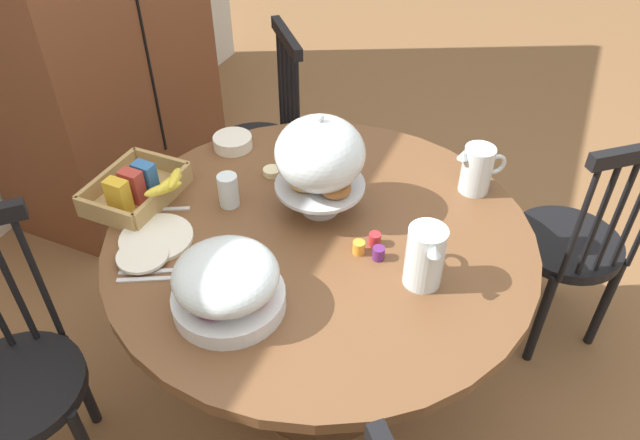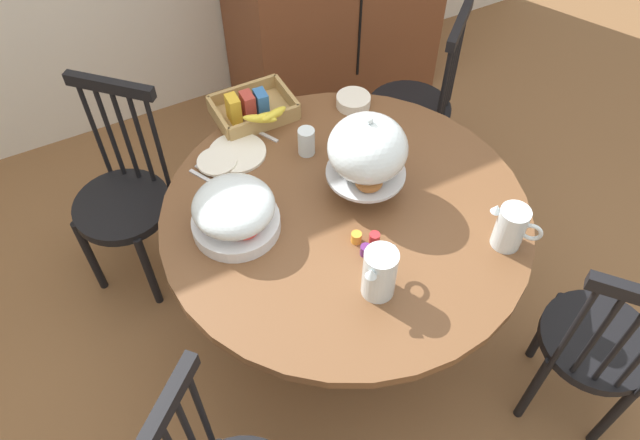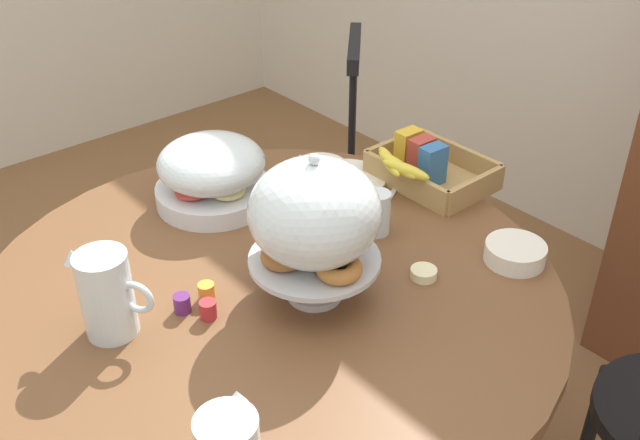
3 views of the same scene
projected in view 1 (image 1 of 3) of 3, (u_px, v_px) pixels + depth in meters
The scene contains 22 objects.
ground_plane at pixel (332, 382), 2.29m from camera, with size 10.00×10.00×0.00m, color brown.
wooden_armoire at pixel (86, 1), 2.64m from camera, with size 1.18×0.60×1.96m.
dining_table at pixel (320, 277), 1.95m from camera, with size 1.30×1.30×0.74m.
windsor_chair_near_window at pixel (571, 247), 2.20m from camera, with size 0.47×0.47×0.97m.
windsor_chair_by_cabinet at pixel (261, 147), 2.71m from camera, with size 0.47×0.47×0.97m.
windsor_chair_facing_door at pixel (15, 382), 1.76m from camera, with size 0.47×0.47×0.97m.
pastry_stand_with_dome at pixel (320, 157), 1.79m from camera, with size 0.28×0.28×0.34m.
fruit_platter_covered at pixel (227, 283), 1.55m from camera, with size 0.30×0.30×0.18m.
orange_juice_pitcher at pixel (477, 171), 1.95m from camera, with size 0.13×0.16×0.16m.
milk_pitcher at pixel (424, 259), 1.62m from camera, with size 0.17×0.12×0.19m.
cereal_basket at pixel (139, 189), 1.92m from camera, with size 0.32×0.30×0.12m.
china_plate_large at pixel (156, 238), 1.80m from camera, with size 0.22×0.22×0.01m, color white.
china_plate_small at pixel (143, 255), 1.73m from camera, with size 0.15×0.15×0.01m, color white.
cereal_bowl at pixel (233, 142), 2.18m from camera, with size 0.14×0.14×0.04m, color white.
drinking_glass at pixel (228, 190), 1.90m from camera, with size 0.06×0.06×0.11m, color silver.
butter_dish at pixel (272, 172), 2.05m from camera, with size 0.06×0.06×0.02m, color beige.
jam_jar_strawberry at pixel (375, 239), 1.77m from camera, with size 0.04×0.04×0.04m, color #B7282D.
jam_jar_apricot at pixel (359, 247), 1.75m from camera, with size 0.04×0.04×0.04m, color orange.
jam_jar_grape at pixel (379, 253), 1.73m from camera, with size 0.04×0.04×0.04m, color #5B2366.
table_knife at pixel (149, 272), 1.70m from camera, with size 0.17×0.01×0.01m, color silver.
dinner_fork at pixel (148, 279), 1.67m from camera, with size 0.17×0.01×0.01m, color silver.
soup_spoon at pixel (163, 209), 1.91m from camera, with size 0.17×0.01×0.01m, color silver.
Camera 1 is at (-1.26, -0.50, 1.94)m, focal length 33.81 mm.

